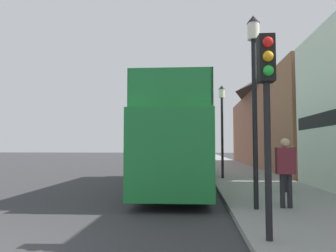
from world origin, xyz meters
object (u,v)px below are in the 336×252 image
(tour_bus, at_px, (177,145))
(lamp_post_nearest, at_px, (254,76))
(traffic_signal, at_px, (267,89))
(lamp_post_third, at_px, (210,126))
(lamp_post_second, at_px, (222,114))
(pedestrian_second, at_px, (285,166))
(pedestrian_third, at_px, (288,165))
(parked_car_ahead_of_bus, at_px, (191,162))

(tour_bus, relative_size, lamp_post_nearest, 2.15)
(tour_bus, bearing_deg, traffic_signal, -77.13)
(lamp_post_third, bearing_deg, lamp_post_nearest, -89.03)
(traffic_signal, distance_m, lamp_post_second, 11.49)
(pedestrian_second, distance_m, lamp_post_second, 8.64)
(tour_bus, relative_size, pedestrian_third, 6.81)
(pedestrian_second, bearing_deg, tour_bus, 121.47)
(pedestrian_second, distance_m, traffic_signal, 3.73)
(pedestrian_second, relative_size, lamp_post_second, 0.38)
(tour_bus, xyz_separation_m, pedestrian_second, (3.19, -5.21, -0.57))
(lamp_post_third, bearing_deg, pedestrian_third, -81.48)
(parked_car_ahead_of_bus, xyz_separation_m, pedestrian_third, (3.55, -10.48, 0.39))
(pedestrian_second, height_order, traffic_signal, traffic_signal)
(lamp_post_second, xyz_separation_m, lamp_post_third, (-0.17, 8.53, -0.06))
(pedestrian_third, relative_size, lamp_post_third, 0.34)
(parked_car_ahead_of_bus, relative_size, lamp_post_nearest, 0.82)
(lamp_post_third, bearing_deg, lamp_post_second, -88.89)
(lamp_post_nearest, bearing_deg, tour_bus, 113.36)
(pedestrian_third, relative_size, lamp_post_nearest, 0.32)
(lamp_post_nearest, xyz_separation_m, lamp_post_third, (-0.29, 17.05, -0.25))
(parked_car_ahead_of_bus, relative_size, pedestrian_third, 2.60)
(tour_bus, relative_size, traffic_signal, 3.07)
(lamp_post_second, bearing_deg, tour_bus, -125.90)
(lamp_post_nearest, bearing_deg, traffic_signal, -96.32)
(pedestrian_third, bearing_deg, pedestrian_second, -106.51)
(tour_bus, xyz_separation_m, traffic_signal, (2.03, -8.39, 0.98))
(tour_bus, relative_size, pedestrian_second, 6.00)
(traffic_signal, height_order, lamp_post_second, lamp_post_second)
(tour_bus, bearing_deg, lamp_post_nearest, -67.35)
(pedestrian_second, height_order, pedestrian_third, pedestrian_second)
(tour_bus, distance_m, pedestrian_third, 4.67)
(pedestrian_third, bearing_deg, parked_car_ahead_of_bus, 108.69)
(traffic_signal, distance_m, lamp_post_third, 20.01)
(lamp_post_nearest, relative_size, lamp_post_second, 1.06)
(pedestrian_second, bearing_deg, lamp_post_third, 93.83)
(lamp_post_second, bearing_deg, lamp_post_nearest, -89.17)
(pedestrian_third, bearing_deg, lamp_post_nearest, -117.65)
(lamp_post_second, bearing_deg, traffic_signal, -91.01)
(pedestrian_third, height_order, traffic_signal, traffic_signal)
(pedestrian_third, bearing_deg, lamp_post_third, 98.52)
(parked_car_ahead_of_bus, distance_m, pedestrian_third, 11.07)
(tour_bus, distance_m, pedestrian_second, 6.13)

